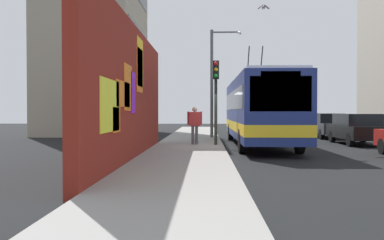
# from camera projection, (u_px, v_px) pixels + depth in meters

# --- Properties ---
(ground_plane) EXTENTS (80.00, 80.00, 0.00)m
(ground_plane) POSITION_uv_depth(u_px,v_px,m) (224.00, 150.00, 18.72)
(ground_plane) COLOR black
(sidewalk_slab) EXTENTS (48.00, 3.20, 0.15)m
(sidewalk_slab) POSITION_uv_depth(u_px,v_px,m) (188.00, 148.00, 18.77)
(sidewalk_slab) COLOR gray
(sidewalk_slab) RESTS_ON ground_plane
(graffiti_wall) EXTENTS (13.26, 0.32, 4.61)m
(graffiti_wall) POSITION_uv_depth(u_px,v_px,m) (132.00, 94.00, 14.39)
(graffiti_wall) COLOR maroon
(graffiti_wall) RESTS_ON ground_plane
(building_far_left) EXTENTS (10.12, 6.52, 14.72)m
(building_far_left) POSITION_uv_depth(u_px,v_px,m) (96.00, 38.00, 32.10)
(building_far_left) COLOR #9E937F
(building_far_left) RESTS_ON ground_plane
(city_bus) EXTENTS (12.15, 2.58, 5.12)m
(city_bus) POSITION_uv_depth(u_px,v_px,m) (259.00, 108.00, 20.73)
(city_bus) COLOR navy
(city_bus) RESTS_ON ground_plane
(parked_car_black) EXTENTS (4.40, 1.90, 1.58)m
(parked_car_black) POSITION_uv_depth(u_px,v_px,m) (357.00, 128.00, 21.68)
(parked_car_black) COLOR black
(parked_car_black) RESTS_ON ground_plane
(parked_car_dark_gray) EXTENTS (4.79, 1.73, 1.58)m
(parked_car_dark_gray) POSITION_uv_depth(u_px,v_px,m) (327.00, 125.00, 27.09)
(parked_car_dark_gray) COLOR #38383D
(parked_car_dark_gray) RESTS_ON ground_plane
(parked_car_champagne) EXTENTS (4.36, 1.78, 1.58)m
(parked_car_champagne) POSITION_uv_depth(u_px,v_px,m) (305.00, 123.00, 32.94)
(parked_car_champagne) COLOR #C6B793
(parked_car_champagne) RESTS_ON ground_plane
(pedestrian_midblock) EXTENTS (0.24, 0.70, 1.77)m
(pedestrian_midblock) POSITION_uv_depth(u_px,v_px,m) (195.00, 122.00, 19.73)
(pedestrian_midblock) COLOR #595960
(pedestrian_midblock) RESTS_ON sidewalk_slab
(traffic_light) EXTENTS (0.49, 0.28, 3.91)m
(traffic_light) POSITION_uv_depth(u_px,v_px,m) (216.00, 88.00, 19.37)
(traffic_light) COLOR #2D382D
(traffic_light) RESTS_ON sidewalk_slab
(street_lamp) EXTENTS (0.44, 1.90, 6.48)m
(street_lamp) POSITION_uv_depth(u_px,v_px,m) (215.00, 75.00, 25.32)
(street_lamp) COLOR #4C4C51
(street_lamp) RESTS_ON sidewalk_slab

